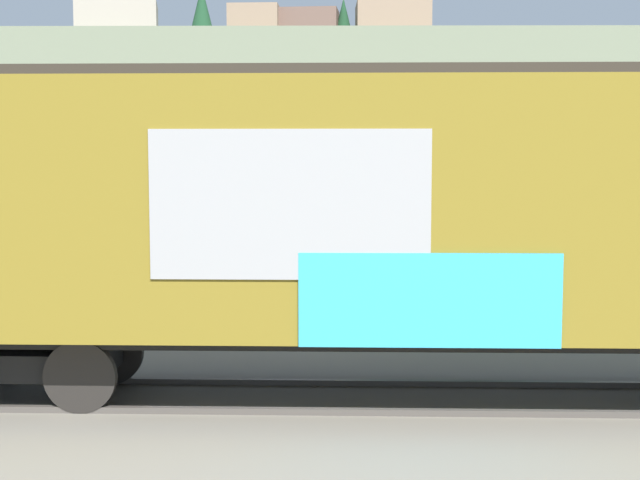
# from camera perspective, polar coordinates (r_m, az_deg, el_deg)

# --- Properties ---
(ground_plane) EXTENTS (260.00, 260.00, 0.00)m
(ground_plane) POSITION_cam_1_polar(r_m,az_deg,el_deg) (12.02, 9.85, -10.16)
(ground_plane) COLOR slate
(track) EXTENTS (60.02, 3.40, 0.08)m
(track) POSITION_cam_1_polar(r_m,az_deg,el_deg) (11.88, 1.25, -10.08)
(track) COLOR #4C4742
(track) RESTS_ON ground_plane
(freight_car) EXTENTS (14.76, 3.10, 4.39)m
(freight_car) POSITION_cam_1_polar(r_m,az_deg,el_deg) (11.50, 5.98, 1.85)
(freight_car) COLOR olive
(freight_car) RESTS_ON ground_plane
(hillside) EXTENTS (122.12, 30.44, 18.28)m
(hillside) POSITION_cam_1_polar(r_m,az_deg,el_deg) (85.73, 1.75, 7.74)
(hillside) COLOR slate
(hillside) RESTS_ON ground_plane
(parked_car_white) EXTENTS (4.91, 2.33, 1.79)m
(parked_car_white) POSITION_cam_1_polar(r_m,az_deg,el_deg) (17.26, -7.70, -2.44)
(parked_car_white) COLOR silver
(parked_car_white) RESTS_ON ground_plane
(parked_car_green) EXTENTS (4.20, 2.01, 1.79)m
(parked_car_green) POSITION_cam_1_polar(r_m,az_deg,el_deg) (17.50, 9.42, -2.34)
(parked_car_green) COLOR #1E5933
(parked_car_green) RESTS_ON ground_plane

